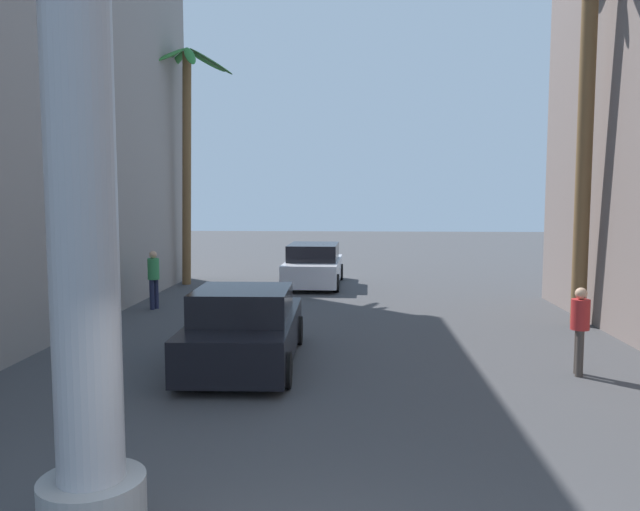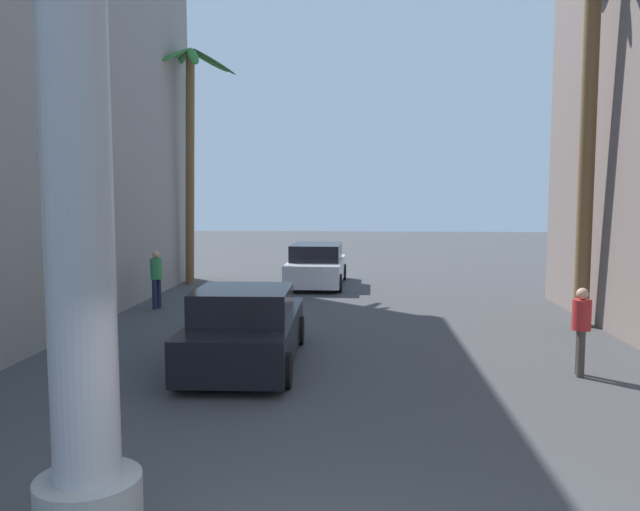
% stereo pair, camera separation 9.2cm
% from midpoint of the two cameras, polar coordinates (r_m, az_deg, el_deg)
% --- Properties ---
extents(ground_plane, '(89.73, 89.73, 0.00)m').
position_cam_midpoint_polar(ground_plane, '(14.55, 0.60, -7.80)').
color(ground_plane, '#424244').
extents(car_lead, '(2.17, 4.67, 1.56)m').
position_cam_midpoint_polar(car_lead, '(12.53, -7.08, -6.72)').
color(car_lead, black).
rests_on(car_lead, ground).
extents(car_far, '(2.15, 4.63, 1.56)m').
position_cam_midpoint_polar(car_far, '(23.32, -0.70, -0.94)').
color(car_far, black).
rests_on(car_far, ground).
extents(palm_tree_mid_right, '(3.26, 3.13, 9.67)m').
position_cam_midpoint_polar(palm_tree_mid_right, '(17.21, 23.34, 13.69)').
color(palm_tree_mid_right, brown).
rests_on(palm_tree_mid_right, ground).
extents(palm_tree_far_left, '(3.42, 3.12, 8.80)m').
position_cam_midpoint_polar(palm_tree_far_left, '(24.07, -12.21, 10.90)').
color(palm_tree_far_left, brown).
rests_on(palm_tree_far_left, ground).
extents(pedestrian_far_left, '(0.44, 0.44, 1.73)m').
position_cam_midpoint_polar(pedestrian_far_left, '(19.04, -15.10, -1.74)').
color(pedestrian_far_left, '#1E233F').
rests_on(pedestrian_far_left, ground).
extents(pedestrian_mid_right, '(0.40, 0.40, 1.65)m').
position_cam_midpoint_polar(pedestrian_mid_right, '(12.59, 22.48, -5.82)').
color(pedestrian_mid_right, '#3F3833').
rests_on(pedestrian_mid_right, ground).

